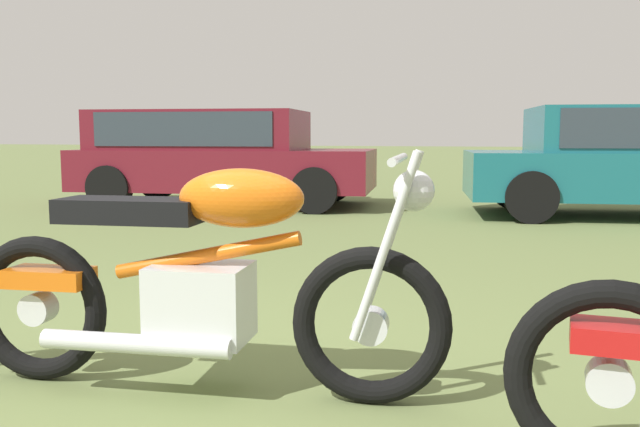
{
  "coord_description": "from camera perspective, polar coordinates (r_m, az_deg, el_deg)",
  "views": [
    {
      "loc": [
        1.39,
        -2.38,
        1.07
      ],
      "look_at": [
        0.04,
        2.11,
        0.53
      ],
      "focal_mm": 38.0,
      "sensor_mm": 36.0,
      "label": 1
    }
  ],
  "objects": [
    {
      "name": "motorcycle_orange",
      "position": [
        2.85,
        -9.97,
        -5.48
      ],
      "size": [
        2.1,
        0.67,
        1.02
      ],
      "rotation": [
        0.0,
        0.0,
        0.1
      ],
      "color": "black",
      "rests_on": "ground"
    },
    {
      "name": "car_burgundy",
      "position": [
        10.43,
        -8.87,
        5.28
      ],
      "size": [
        4.59,
        2.41,
        1.43
      ],
      "rotation": [
        0.0,
        0.0,
        0.13
      ],
      "color": "maroon",
      "rests_on": "ground"
    },
    {
      "name": "car_teal",
      "position": [
        9.72,
        24.89,
        4.43
      ],
      "size": [
        4.58,
        2.44,
        1.43
      ],
      "rotation": [
        0.0,
        0.0,
        0.15
      ],
      "color": "#19606B",
      "rests_on": "ground"
    },
    {
      "name": "ground_plane",
      "position": [
        2.96,
        -13.1,
        -14.82
      ],
      "size": [
        120.0,
        120.0,
        0.0
      ],
      "primitive_type": "plane",
      "color": "olive"
    }
  ]
}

